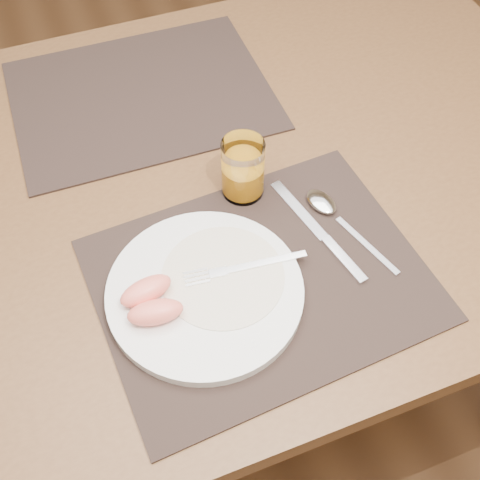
% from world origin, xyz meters
% --- Properties ---
extents(ground, '(5.00, 5.00, 0.00)m').
position_xyz_m(ground, '(0.00, 0.00, 0.00)').
color(ground, '#54341C').
rests_on(ground, ground).
extents(table, '(1.40, 0.90, 0.75)m').
position_xyz_m(table, '(0.00, 0.00, 0.67)').
color(table, brown).
rests_on(table, ground).
extents(placemat_near, '(0.47, 0.38, 0.00)m').
position_xyz_m(placemat_near, '(0.02, -0.22, 0.75)').
color(placemat_near, '#2C201B').
rests_on(placemat_near, table).
extents(placemat_far, '(0.46, 0.36, 0.00)m').
position_xyz_m(placemat_far, '(-0.03, 0.22, 0.75)').
color(placemat_far, '#2C201B').
rests_on(placemat_far, table).
extents(plate, '(0.27, 0.27, 0.02)m').
position_xyz_m(plate, '(-0.06, -0.22, 0.76)').
color(plate, white).
rests_on(plate, placemat_near).
extents(plate_dressing, '(0.17, 0.17, 0.00)m').
position_xyz_m(plate_dressing, '(-0.03, -0.21, 0.77)').
color(plate_dressing, white).
rests_on(plate_dressing, plate).
extents(fork, '(0.18, 0.04, 0.00)m').
position_xyz_m(fork, '(-0.01, -0.20, 0.77)').
color(fork, silver).
rests_on(fork, plate).
extents(knife, '(0.06, 0.22, 0.01)m').
position_xyz_m(knife, '(0.14, -0.19, 0.76)').
color(knife, silver).
rests_on(knife, placemat_near).
extents(spoon, '(0.07, 0.19, 0.01)m').
position_xyz_m(spoon, '(0.16, -0.14, 0.76)').
color(spoon, silver).
rests_on(spoon, placemat_near).
extents(juice_glass, '(0.07, 0.07, 0.10)m').
position_xyz_m(juice_glass, '(0.06, -0.06, 0.80)').
color(juice_glass, white).
rests_on(juice_glass, placemat_near).
extents(grapefruit_wedges, '(0.08, 0.08, 0.03)m').
position_xyz_m(grapefruit_wedges, '(-0.13, -0.22, 0.78)').
color(grapefruit_wedges, '#FF7F68').
rests_on(grapefruit_wedges, plate).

